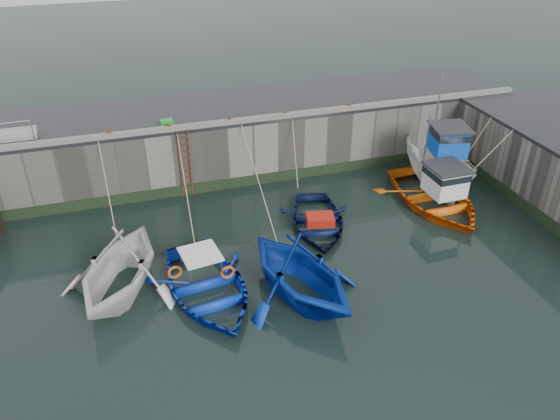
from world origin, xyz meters
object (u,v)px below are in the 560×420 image
object	(u,v)px
boat_near_navy	(317,226)
fish_crate	(166,123)
boat_far_orange	(435,197)
bollard_c	(230,120)
bollard_d	(285,114)
bollard_e	(349,106)
boat_far_white	(439,167)
boat_near_blacktrim	(299,296)
bollard_a	(110,134)
bollard_b	(169,127)
boat_near_blue	(208,294)
boat_near_white	(123,290)
ladder	(185,164)

from	to	relation	value
boat_near_navy	fish_crate	bearing A→B (deg)	149.08
boat_far_orange	bollard_c	world-z (taller)	boat_far_orange
bollard_d	bollard_e	size ratio (longest dim) A/B	1.00
bollard_c	boat_near_navy	bearing A→B (deg)	-60.85
boat_far_white	boat_near_blacktrim	bearing A→B (deg)	-135.08
bollard_a	bollard_b	world-z (taller)	same
boat_near_blacktrim	boat_near_navy	size ratio (longest dim) A/B	1.13
boat_near_blue	boat_near_blacktrim	size ratio (longest dim) A/B	1.05
bollard_b	bollard_d	size ratio (longest dim) A/B	1.00
bollard_b	boat_near_white	bearing A→B (deg)	-113.42
boat_near_white	bollard_d	size ratio (longest dim) A/B	18.49
boat_near_white	boat_near_navy	bearing A→B (deg)	37.75
boat_near_navy	bollard_a	bearing A→B (deg)	162.51
boat_far_white	boat_near_blue	bearing A→B (deg)	-146.51
ladder	boat_near_blacktrim	xyz separation A→B (m)	(2.57, -8.35, -1.59)
bollard_b	boat_near_blacktrim	bearing A→B (deg)	-70.54
boat_near_blacktrim	boat_near_navy	world-z (taller)	boat_near_blacktrim
bollard_a	bollard_c	world-z (taller)	same
boat_far_white	bollard_e	bearing A→B (deg)	152.08
boat_far_white	bollard_a	bearing A→B (deg)	-179.35
boat_near_blue	bollard_e	distance (m)	11.87
bollard_b	bollard_e	world-z (taller)	same
boat_near_blacktrim	bollard_e	world-z (taller)	bollard_e
boat_near_blacktrim	boat_near_blue	bearing A→B (deg)	141.92
boat_far_white	bollard_e	size ratio (longest dim) A/B	22.50
bollard_a	bollard_b	size ratio (longest dim) A/B	1.00
boat_far_white	boat_far_orange	size ratio (longest dim) A/B	1.05
boat_near_white	bollard_d	distance (m)	10.92
boat_near_blue	boat_near_blacktrim	world-z (taller)	boat_near_blacktrim
boat_near_white	boat_far_orange	xyz separation A→B (m)	(13.75, 2.03, 0.40)
boat_near_navy	bollard_d	size ratio (longest dim) A/B	16.35
bollard_e	ladder	bearing A→B (deg)	-177.60
boat_near_blue	fish_crate	xyz separation A→B (m)	(-0.07, 8.17, 3.29)
boat_far_orange	bollard_e	distance (m)	5.87
boat_far_orange	boat_far_white	bearing A→B (deg)	54.82
bollard_b	bollard_d	bearing A→B (deg)	0.00
boat_near_white	boat_near_navy	size ratio (longest dim) A/B	1.13
boat_near_blacktrim	boat_near_navy	distance (m)	4.64
bollard_a	bollard_e	xyz separation A→B (m)	(11.00, 0.00, 0.00)
ladder	fish_crate	xyz separation A→B (m)	(-0.55, 0.88, 1.70)
ladder	boat_far_orange	world-z (taller)	boat_far_orange
bollard_d	bollard_e	bearing A→B (deg)	0.00
boat_near_navy	bollard_b	size ratio (longest dim) A/B	16.35
boat_near_navy	bollard_e	bearing A→B (deg)	68.12
bollard_d	bollard_c	bearing A→B (deg)	180.00
boat_near_navy	ladder	bearing A→B (deg)	151.33
boat_near_navy	boat_near_blacktrim	bearing A→B (deg)	-105.15
boat_near_white	boat_near_navy	world-z (taller)	boat_near_white
boat_near_navy	bollard_d	world-z (taller)	bollard_d
boat_near_blue	bollard_b	size ratio (longest dim) A/B	19.50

